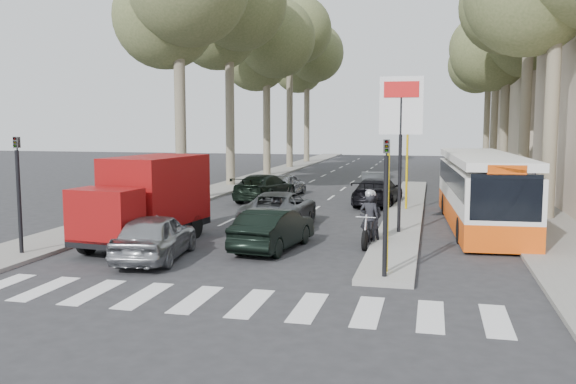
# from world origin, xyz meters

# --- Properties ---
(ground) EXTENTS (120.00, 120.00, 0.00)m
(ground) POSITION_xyz_m (0.00, 0.00, 0.00)
(ground) COLOR #28282B
(ground) RESTS_ON ground
(sidewalk_right) EXTENTS (3.20, 70.00, 0.12)m
(sidewalk_right) POSITION_xyz_m (8.60, 25.00, 0.06)
(sidewalk_right) COLOR gray
(sidewalk_right) RESTS_ON ground
(median_left) EXTENTS (2.40, 64.00, 0.12)m
(median_left) POSITION_xyz_m (-8.00, 28.00, 0.06)
(median_left) COLOR gray
(median_left) RESTS_ON ground
(traffic_island) EXTENTS (1.50, 26.00, 0.16)m
(traffic_island) POSITION_xyz_m (3.25, 11.00, 0.08)
(traffic_island) COLOR gray
(traffic_island) RESTS_ON ground
(billboard) EXTENTS (1.50, 12.10, 5.60)m
(billboard) POSITION_xyz_m (3.25, 5.00, 3.70)
(billboard) COLOR yellow
(billboard) RESTS_ON ground
(traffic_light_island) EXTENTS (0.16, 0.41, 3.60)m
(traffic_light_island) POSITION_xyz_m (3.25, -1.50, 2.49)
(traffic_light_island) COLOR black
(traffic_light_island) RESTS_ON ground
(traffic_light_left) EXTENTS (0.16, 0.41, 3.60)m
(traffic_light_left) POSITION_xyz_m (-7.60, -1.00, 2.49)
(traffic_light_left) COLOR black
(traffic_light_left) RESTS_ON ground
(tree_l_b) EXTENTS (7.40, 7.20, 14.88)m
(tree_l_b) POSITION_xyz_m (-7.97, 20.11, 11.07)
(tree_l_b) COLOR #6B604C
(tree_l_b) RESTS_ON ground
(tree_l_c) EXTENTS (7.40, 7.20, 13.71)m
(tree_l_c) POSITION_xyz_m (-7.77, 28.11, 10.04)
(tree_l_c) COLOR #6B604C
(tree_l_c) RESTS_ON ground
(tree_l_d) EXTENTS (7.40, 7.20, 15.66)m
(tree_l_d) POSITION_xyz_m (-7.87, 36.11, 11.76)
(tree_l_d) COLOR #6B604C
(tree_l_d) RESTS_ON ground
(tree_l_e) EXTENTS (7.40, 7.20, 14.49)m
(tree_l_e) POSITION_xyz_m (-7.97, 44.11, 10.73)
(tree_l_e) COLOR #6B604C
(tree_l_e) RESTS_ON ground
(tree_r_c) EXTENTS (7.40, 7.20, 13.32)m
(tree_r_c) POSITION_xyz_m (9.03, 26.11, 9.69)
(tree_r_c) COLOR #6B604C
(tree_r_c) RESTS_ON ground
(tree_r_d) EXTENTS (7.40, 7.20, 14.88)m
(tree_r_d) POSITION_xyz_m (9.13, 34.11, 11.07)
(tree_r_d) COLOR #6B604C
(tree_r_d) RESTS_ON ground
(tree_r_e) EXTENTS (7.40, 7.20, 14.10)m
(tree_r_e) POSITION_xyz_m (9.23, 42.11, 10.38)
(tree_r_e) COLOR #6B604C
(tree_r_e) RESTS_ON ground
(silver_hatchback) EXTENTS (2.14, 4.26, 1.39)m
(silver_hatchback) POSITION_xyz_m (-3.50, -0.43, 0.70)
(silver_hatchback) COLOR #97999E
(silver_hatchback) RESTS_ON ground
(dark_hatchback) EXTENTS (1.93, 4.16, 1.32)m
(dark_hatchback) POSITION_xyz_m (-0.50, 1.78, 0.66)
(dark_hatchback) COLOR black
(dark_hatchback) RESTS_ON ground
(queue_car_a) EXTENTS (2.40, 5.01, 1.38)m
(queue_car_a) POSITION_xyz_m (-1.37, 6.00, 0.69)
(queue_car_a) COLOR #494C50
(queue_car_a) RESTS_ON ground
(queue_car_b) EXTENTS (2.34, 4.84, 1.36)m
(queue_car_b) POSITION_xyz_m (1.80, 13.00, 0.68)
(queue_car_b) COLOR black
(queue_car_b) RESTS_ON ground
(queue_car_c) EXTENTS (1.86, 3.85, 1.27)m
(queue_car_c) POSITION_xyz_m (-3.50, 15.83, 0.63)
(queue_car_c) COLOR #919498
(queue_car_c) RESTS_ON ground
(queue_car_d) EXTENTS (2.04, 4.39, 1.39)m
(queue_car_d) POSITION_xyz_m (1.38, 16.19, 0.70)
(queue_car_d) COLOR #44474B
(queue_car_d) RESTS_ON ground
(queue_car_e) EXTENTS (2.57, 5.03, 1.40)m
(queue_car_e) POSITION_xyz_m (-4.00, 13.35, 0.70)
(queue_car_e) COLOR black
(queue_car_e) RESTS_ON ground
(red_truck) EXTENTS (2.63, 5.61, 2.89)m
(red_truck) POSITION_xyz_m (-4.75, 1.65, 1.53)
(red_truck) COLOR black
(red_truck) RESTS_ON ground
(city_bus) EXTENTS (2.97, 10.92, 2.85)m
(city_bus) POSITION_xyz_m (6.20, 7.67, 1.50)
(city_bus) COLOR #ED4F0D
(city_bus) RESTS_ON ground
(motorcycle) EXTENTS (0.81, 2.19, 1.86)m
(motorcycle) POSITION_xyz_m (2.42, 3.23, 0.84)
(motorcycle) COLOR black
(motorcycle) RESTS_ON ground
(pedestrian_near) EXTENTS (1.11, 1.20, 1.89)m
(pedestrian_near) POSITION_xyz_m (8.52, 10.87, 1.06)
(pedestrian_near) COLOR #352D44
(pedestrian_near) RESTS_ON sidewalk_right
(pedestrian_far) EXTENTS (1.18, 0.53, 1.83)m
(pedestrian_far) POSITION_xyz_m (7.28, 13.50, 1.03)
(pedestrian_far) COLOR #6A5B50
(pedestrian_far) RESTS_ON sidewalk_right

